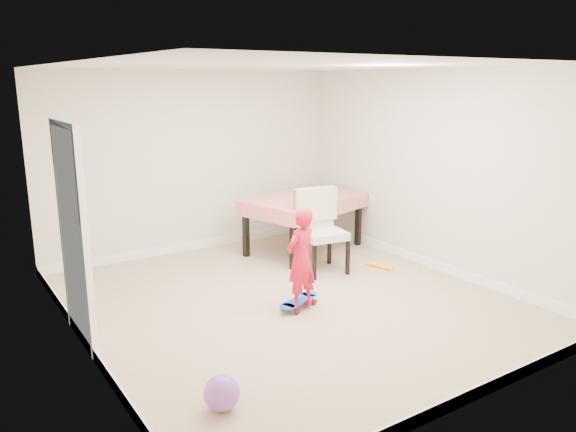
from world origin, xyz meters
TOP-DOWN VIEW (x-y plane):
  - ground at (0.00, 0.00)m, footprint 5.00×5.00m
  - ceiling at (0.00, 0.00)m, footprint 4.50×5.00m
  - wall_back at (0.00, 2.48)m, footprint 4.50×0.04m
  - wall_front at (0.00, -2.48)m, footprint 4.50×0.04m
  - wall_left at (-2.23, 0.00)m, footprint 0.04×5.00m
  - wall_right at (2.23, 0.00)m, footprint 0.04×5.00m
  - door at (-2.22, 0.30)m, footprint 0.11×0.94m
  - baseboard_back at (0.00, 2.49)m, footprint 4.50×0.02m
  - baseboard_front at (0.00, -2.49)m, footprint 4.50×0.02m
  - baseboard_left at (-2.24, 0.00)m, footprint 0.02×5.00m
  - baseboard_right at (2.24, 0.00)m, footprint 0.02×5.00m
  - dining_table at (1.26, 1.54)m, footprint 1.94×1.50m
  - dining_chair at (0.92, 0.63)m, footprint 0.68×0.75m
  - skateboard at (-0.02, -0.19)m, footprint 0.65×0.42m
  - child at (-0.05, -0.28)m, footprint 0.46×0.36m
  - balloon at (-1.63, -1.51)m, footprint 0.28×0.28m
  - foam_toy at (1.65, 0.31)m, footprint 0.17×0.40m

SIDE VIEW (x-z plane):
  - ground at x=0.00m, z-range 0.00..0.00m
  - foam_toy at x=1.65m, z-range 0.00..0.06m
  - skateboard at x=-0.02m, z-range 0.00..0.09m
  - baseboard_back at x=0.00m, z-range 0.00..0.12m
  - baseboard_front at x=0.00m, z-range 0.00..0.12m
  - baseboard_left at x=-2.24m, z-range 0.00..0.12m
  - baseboard_right at x=2.24m, z-range 0.00..0.12m
  - balloon at x=-1.63m, z-range 0.00..0.28m
  - dining_table at x=1.26m, z-range 0.00..0.81m
  - dining_chair at x=0.92m, z-range 0.00..1.09m
  - child at x=-0.05m, z-range 0.00..1.11m
  - door at x=-2.22m, z-range -0.03..2.08m
  - wall_back at x=0.00m, z-range 0.00..2.60m
  - wall_front at x=0.00m, z-range 0.00..2.60m
  - wall_left at x=-2.23m, z-range 0.00..2.60m
  - wall_right at x=2.23m, z-range 0.00..2.60m
  - ceiling at x=0.00m, z-range 2.56..2.60m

